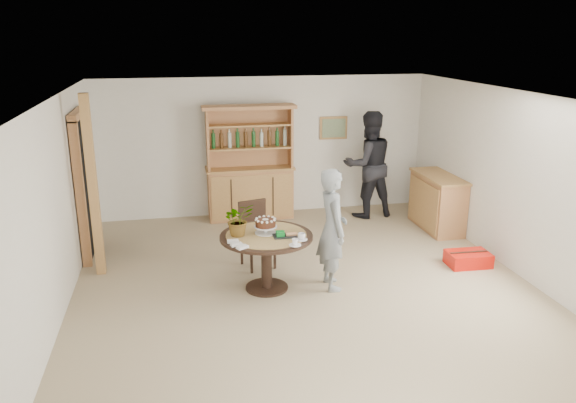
{
  "coord_description": "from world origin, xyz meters",
  "views": [
    {
      "loc": [
        -1.59,
        -6.44,
        3.25
      ],
      "look_at": [
        -0.13,
        0.67,
        1.05
      ],
      "focal_mm": 35.0,
      "sensor_mm": 36.0,
      "label": 1
    }
  ],
  "objects_px": {
    "hutch": "(250,181)",
    "sideboard": "(437,202)",
    "dining_table": "(266,246)",
    "dining_chair": "(255,230)",
    "teen_boy": "(332,229)",
    "red_suitcase": "(468,259)",
    "adult_person": "(368,165)"
  },
  "relations": [
    {
      "from": "dining_chair",
      "to": "teen_boy",
      "type": "bearing_deg",
      "value": -61.85
    },
    {
      "from": "hutch",
      "to": "teen_boy",
      "type": "xyz_separation_m",
      "value": [
        0.64,
        -3.1,
        0.12
      ]
    },
    {
      "from": "dining_table",
      "to": "red_suitcase",
      "type": "xyz_separation_m",
      "value": [
        2.98,
        0.17,
        -0.5
      ]
    },
    {
      "from": "hutch",
      "to": "sideboard",
      "type": "relative_size",
      "value": 1.62
    },
    {
      "from": "dining_chair",
      "to": "sideboard",
      "type": "bearing_deg",
      "value": 0.88
    },
    {
      "from": "hutch",
      "to": "dining_table",
      "type": "relative_size",
      "value": 1.7
    },
    {
      "from": "sideboard",
      "to": "adult_person",
      "type": "height_order",
      "value": "adult_person"
    },
    {
      "from": "adult_person",
      "to": "red_suitcase",
      "type": "relative_size",
      "value": 3.13
    },
    {
      "from": "sideboard",
      "to": "hutch",
      "type": "bearing_deg",
      "value": 157.79
    },
    {
      "from": "adult_person",
      "to": "red_suitcase",
      "type": "bearing_deg",
      "value": 99.18
    },
    {
      "from": "hutch",
      "to": "dining_table",
      "type": "distance_m",
      "value": 3.01
    },
    {
      "from": "dining_chair",
      "to": "red_suitcase",
      "type": "xyz_separation_m",
      "value": [
        3.01,
        -0.66,
        -0.43
      ]
    },
    {
      "from": "dining_chair",
      "to": "teen_boy",
      "type": "distance_m",
      "value": 1.3
    },
    {
      "from": "dining_table",
      "to": "hutch",
      "type": "bearing_deg",
      "value": 86.08
    },
    {
      "from": "teen_boy",
      "to": "dining_chair",
      "type": "bearing_deg",
      "value": 42.68
    },
    {
      "from": "hutch",
      "to": "dining_chair",
      "type": "distance_m",
      "value": 2.19
    },
    {
      "from": "red_suitcase",
      "to": "teen_boy",
      "type": "bearing_deg",
      "value": -170.78
    },
    {
      "from": "dining_table",
      "to": "red_suitcase",
      "type": "height_order",
      "value": "dining_table"
    },
    {
      "from": "dining_chair",
      "to": "teen_boy",
      "type": "relative_size",
      "value": 0.59
    },
    {
      "from": "adult_person",
      "to": "red_suitcase",
      "type": "xyz_separation_m",
      "value": [
        0.68,
        -2.49,
        -0.86
      ]
    },
    {
      "from": "teen_boy",
      "to": "red_suitcase",
      "type": "xyz_separation_m",
      "value": [
        2.13,
        0.27,
        -0.7
      ]
    },
    {
      "from": "dining_table",
      "to": "adult_person",
      "type": "bearing_deg",
      "value": 49.11
    },
    {
      "from": "adult_person",
      "to": "sideboard",
      "type": "bearing_deg",
      "value": 130.14
    },
    {
      "from": "dining_chair",
      "to": "hutch",
      "type": "bearing_deg",
      "value": 69.0
    },
    {
      "from": "hutch",
      "to": "dining_chair",
      "type": "relative_size",
      "value": 2.16
    },
    {
      "from": "sideboard",
      "to": "dining_table",
      "type": "relative_size",
      "value": 1.05
    },
    {
      "from": "sideboard",
      "to": "teen_boy",
      "type": "bearing_deg",
      "value": -142.18
    },
    {
      "from": "dining_chair",
      "to": "red_suitcase",
      "type": "distance_m",
      "value": 3.11
    },
    {
      "from": "hutch",
      "to": "teen_boy",
      "type": "bearing_deg",
      "value": -78.26
    },
    {
      "from": "hutch",
      "to": "sideboard",
      "type": "xyz_separation_m",
      "value": [
        3.04,
        -1.24,
        -0.22
      ]
    },
    {
      "from": "teen_boy",
      "to": "adult_person",
      "type": "height_order",
      "value": "adult_person"
    },
    {
      "from": "sideboard",
      "to": "dining_table",
      "type": "height_order",
      "value": "sideboard"
    }
  ]
}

